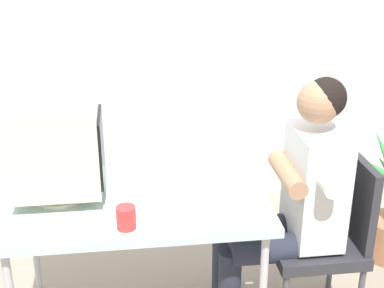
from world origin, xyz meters
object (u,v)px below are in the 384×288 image
object	(u,v)px
keyboard	(125,192)
person_seated	(292,199)
crt_monitor	(56,150)
office_chair	(327,232)
desk	(136,207)
desk_mug	(126,217)

from	to	relation	value
keyboard	person_seated	distance (m)	0.79
crt_monitor	person_seated	bearing A→B (deg)	-2.89
office_chair	crt_monitor	bearing A→B (deg)	177.55
desk	office_chair	size ratio (longest dim) A/B	1.36
office_chair	keyboard	bearing A→B (deg)	177.26
person_seated	office_chair	bearing A→B (deg)	0.00
desk	office_chair	bearing A→B (deg)	-1.49
desk	person_seated	world-z (taller)	person_seated
keyboard	crt_monitor	bearing A→B (deg)	178.53
person_seated	desk_mug	bearing A→B (deg)	-163.08
desk	crt_monitor	distance (m)	0.45
desk	keyboard	xyz separation A→B (m)	(-0.05, 0.02, 0.07)
desk	office_chair	xyz separation A→B (m)	(0.93, -0.02, -0.19)
office_chair	person_seated	distance (m)	0.28
desk	crt_monitor	world-z (taller)	crt_monitor
keyboard	office_chair	distance (m)	1.01
desk	person_seated	size ratio (longest dim) A/B	0.93
crt_monitor	keyboard	distance (m)	0.37
crt_monitor	office_chair	bearing A→B (deg)	-2.45
person_seated	crt_monitor	bearing A→B (deg)	177.11
desk_mug	crt_monitor	bearing A→B (deg)	135.04
person_seated	desk_mug	xyz separation A→B (m)	(-0.78, -0.24, 0.10)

